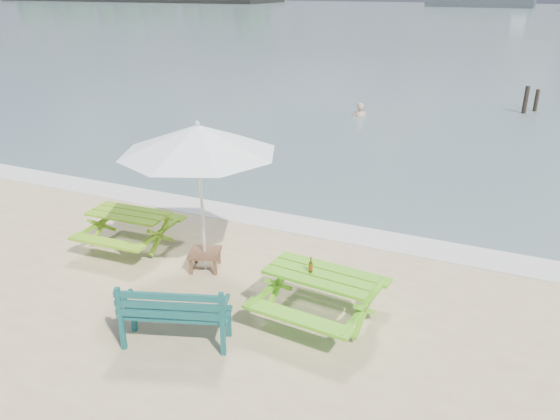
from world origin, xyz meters
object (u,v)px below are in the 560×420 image
at_px(picnic_table_right, 320,297).
at_px(swimmer, 359,124).
at_px(picnic_table_left, 130,230).
at_px(side_table, 205,260).
at_px(beer_bottle, 311,267).
at_px(patio_umbrella, 198,139).
at_px(park_bench, 177,325).

height_order(picnic_table_right, swimmer, picnic_table_right).
bearing_deg(picnic_table_left, side_table, -5.35).
distance_m(picnic_table_right, beer_bottle, 0.52).
bearing_deg(beer_bottle, picnic_table_left, 168.36).
relative_size(picnic_table_right, swimmer, 1.18).
distance_m(picnic_table_right, side_table, 2.56).
relative_size(patio_umbrella, swimmer, 2.06).
height_order(side_table, swimmer, swimmer).
relative_size(patio_umbrella, beer_bottle, 14.15).
xyz_separation_m(side_table, swimmer, (-1.03, 13.27, -0.50)).
bearing_deg(park_bench, swimmer, 96.80).
xyz_separation_m(picnic_table_left, swimmer, (0.77, 13.10, -0.67)).
distance_m(picnic_table_left, picnic_table_right, 4.34).
bearing_deg(picnic_table_left, swimmer, 86.65).
xyz_separation_m(picnic_table_left, beer_bottle, (4.11, -0.85, 0.52)).
height_order(side_table, patio_umbrella, patio_umbrella).
height_order(side_table, beer_bottle, beer_bottle).
bearing_deg(picnic_table_right, picnic_table_left, 169.15).
relative_size(park_bench, swimmer, 0.96).
bearing_deg(side_table, picnic_table_left, 174.65).
height_order(park_bench, beer_bottle, beer_bottle).
height_order(picnic_table_left, side_table, picnic_table_left).
bearing_deg(patio_umbrella, picnic_table_left, 174.65).
xyz_separation_m(park_bench, side_table, (-0.80, 2.07, -0.11)).
xyz_separation_m(park_bench, swimmer, (-1.83, 15.34, -0.61)).
distance_m(picnic_table_right, swimmer, 14.37).
distance_m(park_bench, side_table, 2.22).
bearing_deg(park_bench, picnic_table_left, 139.25).
relative_size(picnic_table_left, beer_bottle, 7.33).
bearing_deg(swimmer, park_bench, -83.20).
xyz_separation_m(picnic_table_left, side_table, (1.80, -0.17, -0.17)).
distance_m(park_bench, swimmer, 15.46).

